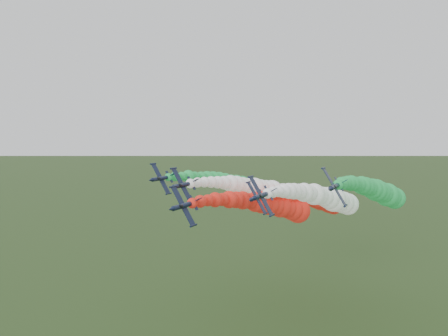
# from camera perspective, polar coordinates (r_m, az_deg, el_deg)

# --- Properties ---
(jet_lead) EXTENTS (13.00, 62.10, 16.44)m
(jet_lead) POSITION_cam_1_polar(r_m,az_deg,el_deg) (118.35, 6.53, -4.94)
(jet_lead) COLOR #111A35
(jet_lead) RESTS_ON ground
(jet_inner_left) EXTENTS (13.11, 62.21, 16.55)m
(jet_inner_left) POSITION_cam_1_polar(r_m,az_deg,el_deg) (129.39, 5.72, -3.04)
(jet_inner_left) COLOR #111A35
(jet_inner_left) RESTS_ON ground
(jet_inner_right) EXTENTS (12.53, 61.63, 15.97)m
(jet_inner_right) POSITION_cam_1_polar(r_m,az_deg,el_deg) (120.74, 13.41, -3.89)
(jet_inner_right) COLOR #111A35
(jet_inner_right) RESTS_ON ground
(jet_outer_left) EXTENTS (12.89, 62.00, 16.33)m
(jet_outer_left) POSITION_cam_1_polar(r_m,az_deg,el_deg) (141.97, 2.50, -2.31)
(jet_outer_left) COLOR #111A35
(jet_outer_left) RESTS_ON ground
(jet_outer_right) EXTENTS (12.56, 61.66, 15.99)m
(jet_outer_right) POSITION_cam_1_polar(r_m,az_deg,el_deg) (125.88, 19.57, -2.96)
(jet_outer_right) COLOR #111A35
(jet_outer_right) RESTS_ON ground
(jet_trail) EXTENTS (12.73, 61.83, 16.16)m
(jet_trail) POSITION_cam_1_polar(r_m,az_deg,el_deg) (139.87, 11.89, -4.07)
(jet_trail) COLOR #111A35
(jet_trail) RESTS_ON ground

